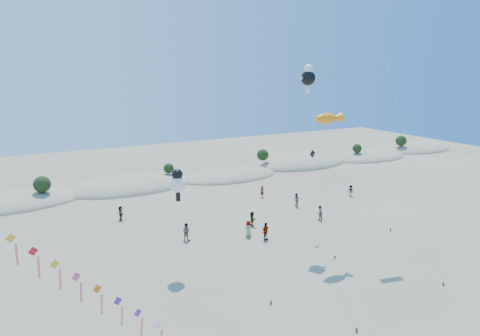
# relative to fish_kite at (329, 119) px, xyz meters

# --- Properties ---
(dune_ridge) EXTENTS (145.30, 11.49, 5.57)m
(dune_ridge) POSITION_rel_fish_kite_xyz_m (-10.57, 30.61, -12.74)
(dune_ridge) COLOR tan
(dune_ridge) RESTS_ON ground
(fish_kite) EXTENTS (7.64, 11.87, 13.39)m
(fish_kite) POSITION_rel_fish_kite_xyz_m (0.00, 0.00, 0.00)
(fish_kite) COLOR #3F2D1E
(fish_kite) RESTS_ON ground
(cartoon_kite_low) EXTENTS (4.80, 9.54, 9.04)m
(cartoon_kite_low) POSITION_rel_fish_kite_xyz_m (-13.52, 2.95, -4.99)
(cartoon_kite_low) COLOR #3F2D1E
(cartoon_kite_low) RESTS_ON ground
(cartoon_kite_high) EXTENTS (2.00, 6.38, 17.72)m
(cartoon_kite_high) POSITION_rel_fish_kite_xyz_m (0.15, 3.48, 3.68)
(cartoon_kite_high) COLOR #3F2D1E
(cartoon_kite_high) RESTS_ON ground
(dark_kite) EXTENTS (8.52, 4.14, 9.16)m
(dark_kite) POSITION_rel_fish_kite_xyz_m (3.97, 3.05, -6.66)
(dark_kite) COLOR #3F2D1E
(dark_kite) RESTS_ON ground
(beachgoers) EXTENTS (31.34, 14.05, 1.89)m
(beachgoers) POSITION_rel_fish_kite_xyz_m (-2.30, 10.11, -11.98)
(beachgoers) COLOR slate
(beachgoers) RESTS_ON ground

